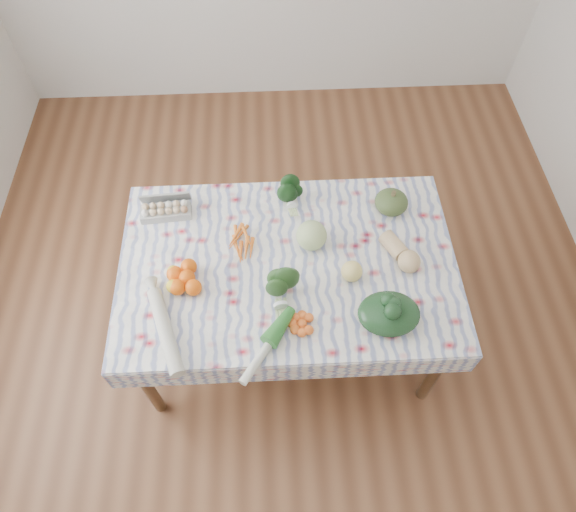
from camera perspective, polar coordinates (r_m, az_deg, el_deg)
The scene contains 16 objects.
ground at distance 3.19m, azimuth -0.00°, elevation -8.19°, with size 4.50×4.50×0.00m, color brown.
dining_table at distance 2.59m, azimuth -0.00°, elevation -1.74°, with size 1.60×1.00×0.75m.
tablecloth at distance 2.52m, azimuth -0.00°, elevation -0.80°, with size 1.66×1.06×0.01m, color white.
egg_carton at distance 2.74m, azimuth -13.43°, elevation 4.86°, with size 0.26×0.10×0.07m, color #9FA09B.
carrot_bunch at distance 2.57m, azimuth -5.11°, elevation 1.48°, with size 0.19×0.17×0.03m, color orange.
kale_bunch at distance 2.69m, azimuth 0.35°, elevation 6.71°, with size 0.14×0.12×0.12m, color #133413.
kabocha_squash at distance 2.73m, azimuth 11.41°, elevation 5.89°, with size 0.17×0.17×0.11m, color #415529.
cabbage at distance 2.52m, azimuth 2.63°, elevation 2.30°, with size 0.15×0.15×0.15m, color #ADC37C.
butternut_squash at distance 2.55m, azimuth 12.44°, elevation 0.50°, with size 0.11×0.24×0.11m, color tan.
orange_cluster at distance 2.47m, azimuth -11.17°, elevation -2.38°, with size 0.25×0.25×0.08m, color #F85E0C.
broccoli at distance 2.36m, azimuth -1.09°, elevation -4.19°, with size 0.17×0.17×0.12m, color #264B1E.
mandarin_cluster at distance 2.33m, azimuth 1.56°, elevation -7.49°, with size 0.15×0.15×0.05m, color orange.
grapefruit at distance 2.45m, azimuth 7.11°, elevation -1.69°, with size 0.10×0.10×0.10m, color #ECD46F.
spinach_bag at distance 2.35m, azimuth 11.15°, elevation -6.30°, with size 0.28×0.23×0.12m, color black.
daikon at distance 2.37m, azimuth -13.47°, elevation -8.11°, with size 0.07×0.07×0.46m, color beige.
leek at distance 2.29m, azimuth -2.33°, elevation -10.04°, with size 0.04×0.04×0.39m, color silver.
Camera 1 is at (-0.07, -1.37, 2.88)m, focal length 32.00 mm.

